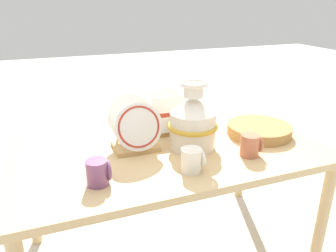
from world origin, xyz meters
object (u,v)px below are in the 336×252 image
at_px(mug_cream_glaze, 192,160).
at_px(mug_plum_glaze, 99,172).
at_px(wicker_charger_stack, 259,130).
at_px(dish_rack_round_plates, 136,131).
at_px(dish_rack_square_plates, 165,120).
at_px(mug_terracotta_glaze, 251,145).
at_px(ceramic_vase, 193,121).

bearing_deg(mug_cream_glaze, mug_plum_glaze, 174.79).
height_order(mug_cream_glaze, mug_plum_glaze, same).
height_order(wicker_charger_stack, mug_plum_glaze, mug_plum_glaze).
bearing_deg(mug_cream_glaze, wicker_charger_stack, 25.30).
height_order(dish_rack_round_plates, dish_rack_square_plates, dish_rack_round_plates).
height_order(dish_rack_round_plates, mug_cream_glaze, dish_rack_round_plates).
distance_m(dish_rack_round_plates, wicker_charger_stack, 0.66).
distance_m(dish_rack_square_plates, mug_plum_glaze, 0.60).
xyz_separation_m(dish_rack_round_plates, wicker_charger_stack, (0.65, -0.06, -0.07)).
distance_m(wicker_charger_stack, mug_cream_glaze, 0.55).
xyz_separation_m(mug_cream_glaze, mug_terracotta_glaze, (0.31, 0.04, 0.00)).
xyz_separation_m(dish_rack_square_plates, mug_terracotta_glaze, (0.26, -0.42, -0.01)).
relative_size(wicker_charger_stack, mug_plum_glaze, 3.25).
bearing_deg(dish_rack_round_plates, dish_rack_square_plates, 39.31).
relative_size(dish_rack_round_plates, mug_plum_glaze, 2.41).
relative_size(dish_rack_round_plates, mug_cream_glaze, 2.41).
distance_m(ceramic_vase, mug_cream_glaze, 0.25).
relative_size(mug_cream_glaze, mug_plum_glaze, 1.00).
distance_m(dish_rack_square_plates, mug_terracotta_glaze, 0.49).
bearing_deg(mug_cream_glaze, mug_terracotta_glaze, 7.31).
distance_m(ceramic_vase, dish_rack_square_plates, 0.26).
bearing_deg(ceramic_vase, dish_rack_square_plates, 102.67).
bearing_deg(mug_cream_glaze, dish_rack_round_plates, 119.11).
height_order(dish_rack_round_plates, mug_plum_glaze, dish_rack_round_plates).
xyz_separation_m(wicker_charger_stack, mug_cream_glaze, (-0.49, -0.23, 0.02)).
height_order(ceramic_vase, wicker_charger_stack, ceramic_vase).
bearing_deg(ceramic_vase, mug_cream_glaze, -114.47).
xyz_separation_m(ceramic_vase, dish_rack_round_plates, (-0.26, 0.07, -0.04)).
height_order(dish_rack_square_plates, wicker_charger_stack, dish_rack_square_plates).
bearing_deg(mug_terracotta_glaze, mug_cream_glaze, -172.69).
height_order(ceramic_vase, mug_terracotta_glaze, ceramic_vase).
distance_m(dish_rack_square_plates, mug_cream_glaze, 0.46).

